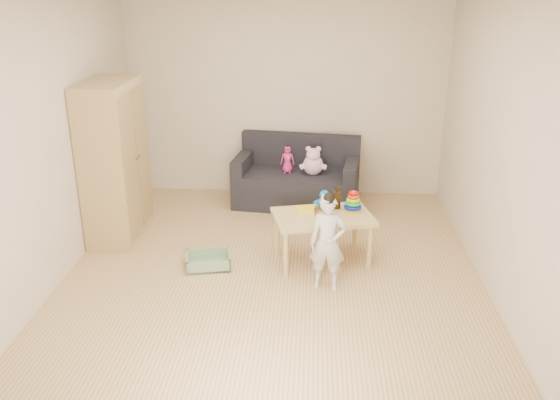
# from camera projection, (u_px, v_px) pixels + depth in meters

# --- Properties ---
(room) EXTENTS (4.50, 4.50, 4.50)m
(room) POSITION_uv_depth(u_px,v_px,m) (273.00, 143.00, 5.34)
(room) COLOR tan
(room) RESTS_ON ground
(wardrobe) EXTENTS (0.47, 0.95, 1.70)m
(wardrobe) POSITION_uv_depth(u_px,v_px,m) (114.00, 161.00, 6.32)
(wardrobe) COLOR tan
(wardrobe) RESTS_ON ground
(sofa) EXTENTS (1.59, 0.94, 0.42)m
(sofa) POSITION_uv_depth(u_px,v_px,m) (296.00, 188.00, 7.39)
(sofa) COLOR black
(sofa) RESTS_ON ground
(play_table) EXTENTS (1.07, 0.81, 0.50)m
(play_table) POSITION_uv_depth(u_px,v_px,m) (322.00, 238.00, 5.92)
(play_table) COLOR tan
(play_table) RESTS_ON ground
(storage_bin) EXTENTS (0.49, 0.41, 0.13)m
(storage_bin) POSITION_uv_depth(u_px,v_px,m) (208.00, 261.00, 5.87)
(storage_bin) COLOR gray
(storage_bin) RESTS_ON ground
(toddler) EXTENTS (0.35, 0.25, 0.88)m
(toddler) POSITION_uv_depth(u_px,v_px,m) (328.00, 244.00, 5.36)
(toddler) COLOR beige
(toddler) RESTS_ON ground
(pink_bear) EXTENTS (0.27, 0.23, 0.30)m
(pink_bear) POSITION_uv_depth(u_px,v_px,m) (313.00, 163.00, 7.18)
(pink_bear) COLOR #FFBBD8
(pink_bear) RESTS_ON sofa
(doll) EXTENTS (0.17, 0.11, 0.33)m
(doll) POSITION_uv_depth(u_px,v_px,m) (287.00, 160.00, 7.25)
(doll) COLOR #E62B85
(doll) RESTS_ON sofa
(ring_stacker) EXTENTS (0.18, 0.18, 0.20)m
(ring_stacker) POSITION_uv_depth(u_px,v_px,m) (353.00, 203.00, 5.92)
(ring_stacker) COLOR #D5CE0B
(ring_stacker) RESTS_ON play_table
(brown_bottle) EXTENTS (0.08, 0.08, 0.23)m
(brown_bottle) POSITION_uv_depth(u_px,v_px,m) (337.00, 199.00, 5.96)
(brown_bottle) COLOR black
(brown_bottle) RESTS_ON play_table
(blue_plush) EXTENTS (0.22, 0.21, 0.21)m
(blue_plush) POSITION_uv_depth(u_px,v_px,m) (324.00, 200.00, 5.93)
(blue_plush) COLOR blue
(blue_plush) RESTS_ON play_table
(wooden_figure) EXTENTS (0.05, 0.05, 0.12)m
(wooden_figure) POSITION_uv_depth(u_px,v_px,m) (316.00, 211.00, 5.78)
(wooden_figure) COLOR brown
(wooden_figure) RESTS_ON play_table
(yellow_book) EXTENTS (0.25, 0.25, 0.02)m
(yellow_book) POSITION_uv_depth(u_px,v_px,m) (307.00, 209.00, 5.95)
(yellow_book) COLOR yellow
(yellow_book) RESTS_ON play_table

